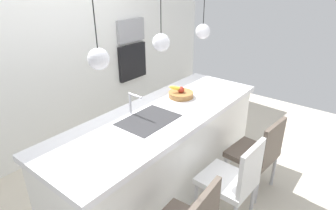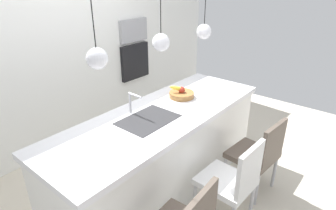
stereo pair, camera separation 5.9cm
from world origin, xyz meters
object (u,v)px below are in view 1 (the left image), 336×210
(fruit_bowl, at_px, (181,94))
(oven, at_px, (132,62))
(chair_middle, at_px, (234,179))
(chair_far, at_px, (258,152))
(microwave, at_px, (130,30))

(fruit_bowl, relative_size, oven, 0.50)
(chair_middle, bearing_deg, chair_far, 0.34)
(microwave, relative_size, chair_far, 0.62)
(microwave, height_order, chair_middle, microwave)
(chair_middle, bearing_deg, microwave, 64.64)
(fruit_bowl, xyz_separation_m, chair_middle, (-0.42, -0.91, -0.47))
(oven, bearing_deg, chair_far, -102.89)
(chair_far, bearing_deg, microwave, 77.11)
(microwave, distance_m, oven, 0.50)
(fruit_bowl, distance_m, oven, 1.65)
(oven, bearing_deg, chair_middle, -115.36)
(fruit_bowl, bearing_deg, oven, 64.28)
(microwave, bearing_deg, chair_far, -102.89)
(fruit_bowl, bearing_deg, chair_far, -79.52)
(microwave, relative_size, oven, 0.96)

